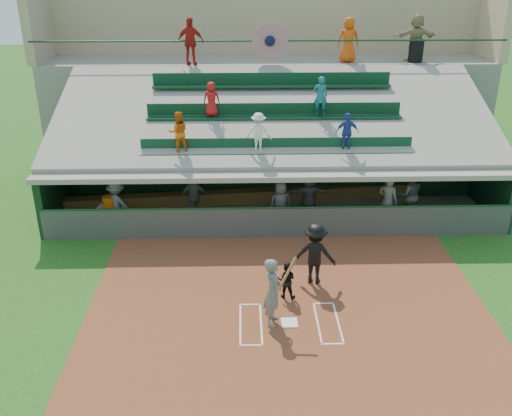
{
  "coord_description": "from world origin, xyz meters",
  "views": [
    {
      "loc": [
        -1.21,
        -12.47,
        9.03
      ],
      "look_at": [
        -0.8,
        3.5,
        1.8
      ],
      "focal_mm": 40.0,
      "sensor_mm": 36.0,
      "label": 1
    }
  ],
  "objects_px": {
    "water_cooler": "(109,202)",
    "batter_at_plate": "(273,292)",
    "white_table": "(110,217)",
    "home_plate": "(289,323)",
    "trash_bin": "(416,51)",
    "catcher": "(286,280)"
  },
  "relations": [
    {
      "from": "batter_at_plate",
      "to": "catcher",
      "type": "relative_size",
      "value": 1.77
    },
    {
      "from": "catcher",
      "to": "water_cooler",
      "type": "height_order",
      "value": "water_cooler"
    },
    {
      "from": "home_plate",
      "to": "trash_bin",
      "type": "distance_m",
      "value": 14.99
    },
    {
      "from": "home_plate",
      "to": "catcher",
      "type": "distance_m",
      "value": 1.38
    },
    {
      "from": "home_plate",
      "to": "catcher",
      "type": "height_order",
      "value": "catcher"
    },
    {
      "from": "white_table",
      "to": "water_cooler",
      "type": "distance_m",
      "value": 0.6
    },
    {
      "from": "catcher",
      "to": "trash_bin",
      "type": "distance_m",
      "value": 13.75
    },
    {
      "from": "catcher",
      "to": "white_table",
      "type": "distance_m",
      "value": 7.52
    },
    {
      "from": "home_plate",
      "to": "white_table",
      "type": "distance_m",
      "value": 8.37
    },
    {
      "from": "home_plate",
      "to": "white_table",
      "type": "xyz_separation_m",
      "value": [
        -5.9,
        5.92,
        0.38
      ]
    },
    {
      "from": "white_table",
      "to": "trash_bin",
      "type": "bearing_deg",
      "value": 35.32
    },
    {
      "from": "home_plate",
      "to": "white_table",
      "type": "relative_size",
      "value": 0.5
    },
    {
      "from": "home_plate",
      "to": "catcher",
      "type": "xyz_separation_m",
      "value": [
        0.0,
        1.27,
        0.54
      ]
    },
    {
      "from": "white_table",
      "to": "water_cooler",
      "type": "relative_size",
      "value": 1.94
    },
    {
      "from": "catcher",
      "to": "water_cooler",
      "type": "relative_size",
      "value": 2.5
    },
    {
      "from": "water_cooler",
      "to": "batter_at_plate",
      "type": "bearing_deg",
      "value": -46.96
    },
    {
      "from": "white_table",
      "to": "catcher",
      "type": "bearing_deg",
      "value": -31.46
    },
    {
      "from": "white_table",
      "to": "water_cooler",
      "type": "bearing_deg",
      "value": -55.25
    },
    {
      "from": "home_plate",
      "to": "batter_at_plate",
      "type": "height_order",
      "value": "batter_at_plate"
    },
    {
      "from": "catcher",
      "to": "trash_bin",
      "type": "bearing_deg",
      "value": -107.5
    },
    {
      "from": "home_plate",
      "to": "water_cooler",
      "type": "relative_size",
      "value": 0.98
    },
    {
      "from": "white_table",
      "to": "trash_bin",
      "type": "distance_m",
      "value": 14.73
    }
  ]
}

